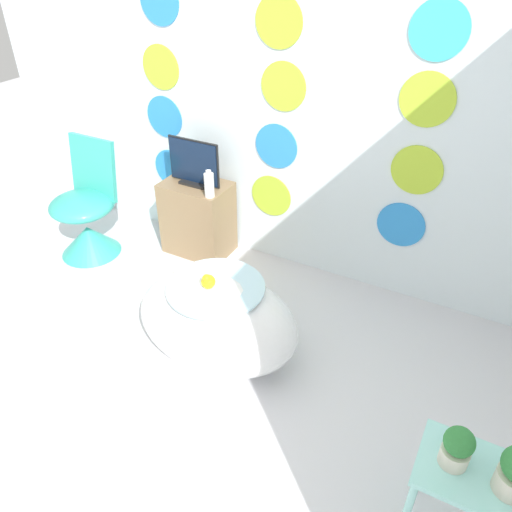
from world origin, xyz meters
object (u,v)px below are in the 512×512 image
object	(u,v)px
chair	(87,221)
tv	(194,165)
vase	(209,185)
potted_plant_left	(457,447)
bathtub	(218,320)

from	to	relation	value
chair	tv	bearing A→B (deg)	29.99
vase	potted_plant_left	world-z (taller)	vase
tv	potted_plant_left	xyz separation A→B (m)	(2.08, -1.34, -0.17)
bathtub	chair	distance (m)	1.54
bathtub	potted_plant_left	bearing A→B (deg)	-18.20
vase	potted_plant_left	xyz separation A→B (m)	(1.88, -1.23, -0.11)
chair	vase	xyz separation A→B (m)	(0.93, 0.31, 0.39)
bathtub	chair	bearing A→B (deg)	162.09
vase	potted_plant_left	distance (m)	2.25
chair	potted_plant_left	bearing A→B (deg)	-18.05
tv	potted_plant_left	size ratio (longest dim) A/B	2.22
tv	vase	bearing A→B (deg)	-30.11
chair	tv	xyz separation A→B (m)	(0.73, 0.42, 0.45)
vase	tv	bearing A→B (deg)	149.89
vase	bathtub	bearing A→B (deg)	-55.58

